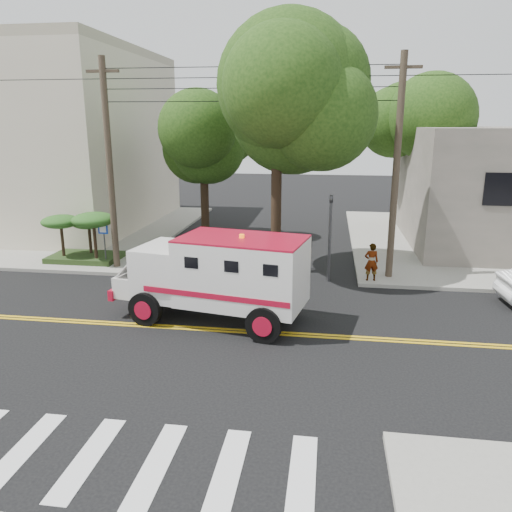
# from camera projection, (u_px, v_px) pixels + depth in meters

# --- Properties ---
(ground) EXTENTS (100.00, 100.00, 0.00)m
(ground) POSITION_uv_depth(u_px,v_px,m) (207.00, 329.00, 15.89)
(ground) COLOR black
(ground) RESTS_ON ground
(sidewalk_ne) EXTENTS (17.00, 17.00, 0.15)m
(sidewalk_ne) POSITION_uv_depth(u_px,v_px,m) (510.00, 243.00, 26.89)
(sidewalk_ne) COLOR gray
(sidewalk_ne) RESTS_ON ground
(sidewalk_nw) EXTENTS (17.00, 17.00, 0.15)m
(sidewalk_nw) POSITION_uv_depth(u_px,v_px,m) (45.00, 229.00, 30.67)
(sidewalk_nw) COLOR gray
(sidewalk_nw) RESTS_ON ground
(building_left) EXTENTS (16.00, 14.00, 10.00)m
(building_left) POSITION_uv_depth(u_px,v_px,m) (20.00, 143.00, 31.07)
(building_left) COLOR beige
(building_left) RESTS_ON sidewalk_nw
(utility_pole_left) EXTENTS (0.28, 0.28, 9.00)m
(utility_pole_left) POSITION_uv_depth(u_px,v_px,m) (110.00, 168.00, 21.25)
(utility_pole_left) COLOR #382D23
(utility_pole_left) RESTS_ON ground
(utility_pole_right) EXTENTS (0.28, 0.28, 9.00)m
(utility_pole_right) POSITION_uv_depth(u_px,v_px,m) (396.00, 171.00, 19.77)
(utility_pole_right) COLOR #382D23
(utility_pole_right) RESTS_ON ground
(tree_main) EXTENTS (6.08, 5.70, 9.85)m
(tree_main) POSITION_uv_depth(u_px,v_px,m) (288.00, 101.00, 19.70)
(tree_main) COLOR black
(tree_main) RESTS_ON ground
(tree_left) EXTENTS (4.48, 4.20, 7.70)m
(tree_left) POSITION_uv_depth(u_px,v_px,m) (208.00, 135.00, 26.05)
(tree_left) COLOR black
(tree_left) RESTS_ON ground
(tree_right) EXTENTS (4.80, 4.50, 8.20)m
(tree_right) POSITION_uv_depth(u_px,v_px,m) (423.00, 128.00, 28.15)
(tree_right) COLOR black
(tree_right) RESTS_ON ground
(traffic_signal) EXTENTS (0.15, 0.18, 3.60)m
(traffic_signal) POSITION_uv_depth(u_px,v_px,m) (330.00, 229.00, 20.14)
(traffic_signal) COLOR #3F3F42
(traffic_signal) RESTS_ON ground
(accessibility_sign) EXTENTS (0.45, 0.10, 2.02)m
(accessibility_sign) POSITION_uv_depth(u_px,v_px,m) (104.00, 238.00, 22.31)
(accessibility_sign) COLOR #3F3F42
(accessibility_sign) RESTS_ON ground
(palm_planter) EXTENTS (3.52, 2.63, 2.36)m
(palm_planter) POSITION_uv_depth(u_px,v_px,m) (82.00, 229.00, 22.84)
(palm_planter) COLOR #1E3314
(palm_planter) RESTS_ON sidewalk_nw
(armored_truck) EXTENTS (6.65, 3.49, 2.88)m
(armored_truck) POSITION_uv_depth(u_px,v_px,m) (218.00, 273.00, 16.20)
(armored_truck) COLOR silver
(armored_truck) RESTS_ON ground
(pedestrian_a) EXTENTS (0.61, 0.44, 1.56)m
(pedestrian_a) POSITION_uv_depth(u_px,v_px,m) (371.00, 262.00, 20.14)
(pedestrian_a) COLOR gray
(pedestrian_a) RESTS_ON sidewalk_ne
(pedestrian_b) EXTENTS (0.87, 0.68, 1.76)m
(pedestrian_b) POSITION_uv_depth(u_px,v_px,m) (454.00, 245.00, 22.53)
(pedestrian_b) COLOR gray
(pedestrian_b) RESTS_ON sidewalk_ne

